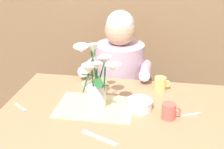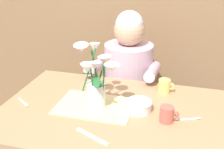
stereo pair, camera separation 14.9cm
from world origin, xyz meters
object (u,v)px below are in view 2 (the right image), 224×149
Objects in this scene: ceramic_mug at (165,86)px; tea_cup at (167,114)px; seated_person at (128,89)px; flower_vase at (96,78)px; dinner_knife at (92,137)px; ceramic_bowl at (139,105)px.

ceramic_mug is 0.31m from tea_cup.
flower_vase is at bearing -88.79° from seated_person.
dinner_knife is at bearing -144.55° from tea_cup.
flower_vase reaches higher than ceramic_mug.
tea_cup is (0.33, -0.65, 0.22)m from seated_person.
dinner_knife is 2.04× the size of tea_cup.
flower_vase is (-0.03, -0.60, 0.34)m from seated_person.
tea_cup reaches higher than ceramic_bowl.
tea_cup is at bearing -58.20° from seated_person.
seated_person is 8.35× the size of ceramic_bowl.
tea_cup reaches higher than dinner_knife.
seated_person is 12.20× the size of ceramic_mug.
ceramic_mug is at bearing 98.35° from tea_cup.
dinner_knife is 2.04× the size of ceramic_mug.
seated_person is 12.20× the size of tea_cup.
dinner_knife is at bearing -76.26° from flower_vase.
ceramic_bowl is 0.27m from ceramic_mug.
ceramic_bowl is (0.18, -0.58, 0.21)m from seated_person.
seated_person is 0.76m from tea_cup.
ceramic_mug is (0.10, 0.24, 0.01)m from ceramic_bowl.
dinner_knife is 0.59m from ceramic_mug.
ceramic_mug and tea_cup have the same top height.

